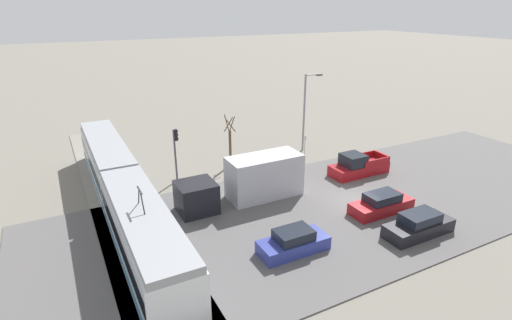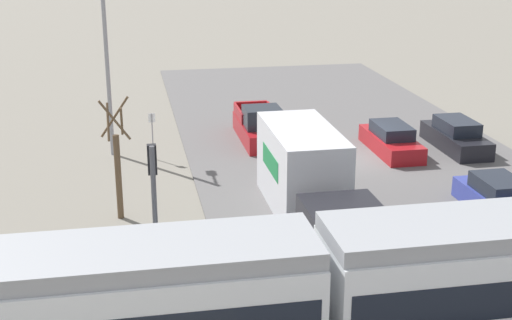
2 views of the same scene
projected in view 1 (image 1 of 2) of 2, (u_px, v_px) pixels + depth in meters
The scene contains 13 objects.
ground_plane at pixel (357, 203), 30.02m from camera, with size 320.00×320.00×0.00m, color slate.
road_surface at pixel (357, 202), 30.01m from camera, with size 16.18×46.76×0.08m.
rail_bed at pixel (147, 260), 23.20m from camera, with size 55.41×4.40×0.22m.
light_rail_tram at pixel (123, 192), 27.73m from camera, with size 26.03×2.83×4.65m.
box_truck at pixel (249, 181), 29.90m from camera, with size 2.53×9.65×3.25m.
pickup_truck at pixel (358, 166), 34.64m from camera, with size 1.99×5.33×1.94m.
sedan_car_0 at pixel (293, 242), 23.81m from camera, with size 1.79×4.28×1.43m.
sedan_car_1 at pixel (381, 204), 28.39m from camera, with size 1.77×4.74×1.43m.
sedan_car_2 at pixel (419, 225), 25.55m from camera, with size 1.77×4.80×1.52m.
traffic_light_pole at pixel (176, 148), 32.73m from camera, with size 0.28×0.47×4.51m.
street_tree at pixel (230, 143), 36.27m from camera, with size 1.13×0.94×4.77m.
street_lamp_near_crossing at pixel (306, 107), 39.33m from camera, with size 0.36×1.95×7.72m.
no_parking_sign at pixel (305, 144), 38.29m from camera, with size 0.32×0.08×2.28m.
Camera 1 is at (-20.23, 19.14, 13.92)m, focal length 28.00 mm.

